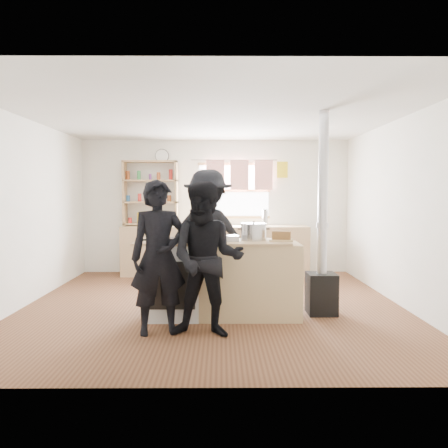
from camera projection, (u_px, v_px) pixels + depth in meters
The scene contains 14 objects.
ground at pixel (213, 305), 5.86m from camera, with size 5.00×5.00×0.01m, color brown.
back_counter at pixel (215, 250), 8.04m from camera, with size 3.40×0.55×0.90m, color tan.
shelving_unit at pixel (151, 193), 8.08m from camera, with size 1.00×0.28×1.20m.
thermos at pixel (265, 218), 8.00m from camera, with size 0.10×0.10×0.29m, color silver.
cooking_island at pixel (224, 279), 5.28m from camera, with size 1.97×0.64×0.93m.
skillet_greens at pixel (167, 240), 5.10m from camera, with size 0.26×0.26×0.05m.
roast_tray at pixel (225, 238), 5.23m from camera, with size 0.32×0.27×0.07m.
stockpot_stove at pixel (190, 233), 5.35m from camera, with size 0.22×0.22×0.18m.
stockpot_counter at pixel (254, 232), 5.29m from camera, with size 0.32×0.32×0.23m.
bread_board at pixel (281, 237), 5.19m from camera, with size 0.31×0.25×0.12m.
flue_heater at pixel (322, 262), 5.39m from camera, with size 0.35×0.35×2.50m.
person_near_left at pixel (159, 257), 4.63m from camera, with size 0.60×0.39×1.64m, color black.
person_near_right at pixel (207, 260), 4.54m from camera, with size 0.79×0.61×1.62m, color black.
person_far at pixel (208, 235), 6.15m from camera, with size 1.18×0.68×1.83m, color black.
Camera 1 is at (0.11, -5.77, 1.50)m, focal length 35.00 mm.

